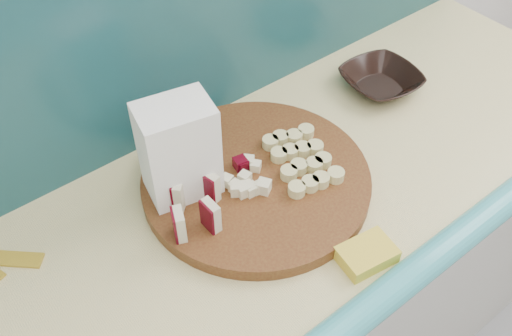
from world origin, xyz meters
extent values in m
cube|color=#EAD589|center=(0.10, 1.50, 0.90)|extent=(2.20, 0.60, 0.03)
cube|color=teal|center=(0.10, 1.79, 1.16)|extent=(2.20, 0.02, 0.50)
cylinder|color=#451E0E|center=(0.30, 1.54, 0.92)|extent=(0.57, 0.57, 0.03)
cube|color=beige|center=(0.10, 1.50, 0.97)|extent=(0.03, 0.04, 0.06)
cube|color=#470511|center=(0.09, 1.51, 0.97)|extent=(0.02, 0.04, 0.06)
cube|color=beige|center=(0.14, 1.56, 0.97)|extent=(0.03, 0.04, 0.06)
cube|color=#470511|center=(0.13, 1.57, 0.97)|extent=(0.02, 0.04, 0.06)
cube|color=beige|center=(0.18, 1.62, 0.97)|extent=(0.03, 0.04, 0.06)
cube|color=#470511|center=(0.17, 1.63, 0.97)|extent=(0.02, 0.04, 0.06)
cube|color=beige|center=(0.16, 1.49, 0.97)|extent=(0.03, 0.04, 0.06)
cube|color=#470511|center=(0.15, 1.49, 0.97)|extent=(0.02, 0.04, 0.06)
cube|color=beige|center=(0.20, 1.55, 0.97)|extent=(0.03, 0.04, 0.06)
cube|color=#470511|center=(0.19, 1.55, 0.97)|extent=(0.02, 0.04, 0.06)
cube|color=beige|center=(0.29, 1.54, 0.95)|extent=(0.02, 0.02, 0.02)
cube|color=beige|center=(0.29, 1.55, 0.95)|extent=(0.02, 0.02, 0.02)
cube|color=#470511|center=(0.30, 1.56, 0.95)|extent=(0.02, 0.02, 0.02)
cube|color=beige|center=(0.28, 1.56, 0.95)|extent=(0.02, 0.02, 0.02)
cube|color=beige|center=(0.27, 1.57, 0.95)|extent=(0.02, 0.02, 0.02)
cube|color=beige|center=(0.26, 1.57, 0.95)|extent=(0.02, 0.02, 0.02)
cube|color=beige|center=(0.26, 1.55, 0.95)|extent=(0.02, 0.02, 0.02)
cube|color=beige|center=(0.25, 1.55, 0.95)|extent=(0.02, 0.02, 0.02)
cube|color=#470511|center=(0.25, 1.53, 0.95)|extent=(0.02, 0.02, 0.02)
cube|color=beige|center=(0.27, 1.53, 0.95)|extent=(0.02, 0.02, 0.02)
cube|color=beige|center=(0.27, 1.52, 0.95)|extent=(0.02, 0.02, 0.02)
cube|color=beige|center=(0.28, 1.54, 0.95)|extent=(0.02, 0.02, 0.02)
cube|color=beige|center=(0.29, 1.53, 0.95)|extent=(0.02, 0.02, 0.02)
cylinder|color=#CFC47E|center=(0.34, 1.46, 0.95)|extent=(0.03, 0.03, 0.02)
cylinder|color=#CFC47E|center=(0.36, 1.45, 0.95)|extent=(0.03, 0.03, 0.02)
cylinder|color=#CFC47E|center=(0.39, 1.44, 0.95)|extent=(0.03, 0.03, 0.02)
cylinder|color=#CFC47E|center=(0.41, 1.43, 0.95)|extent=(0.03, 0.03, 0.02)
cylinder|color=#CFC47E|center=(0.35, 1.50, 0.95)|extent=(0.03, 0.03, 0.02)
cylinder|color=#CFC47E|center=(0.38, 1.49, 0.95)|extent=(0.03, 0.03, 0.02)
cylinder|color=#CFC47E|center=(0.40, 1.48, 0.95)|extent=(0.03, 0.03, 0.02)
cylinder|color=#CFC47E|center=(0.43, 1.47, 0.95)|extent=(0.03, 0.03, 0.02)
cylinder|color=#CFC47E|center=(0.36, 1.54, 0.95)|extent=(0.03, 0.03, 0.02)
cylinder|color=#CFC47E|center=(0.39, 1.53, 0.95)|extent=(0.03, 0.03, 0.02)
cylinder|color=#CFC47E|center=(0.42, 1.53, 0.95)|extent=(0.03, 0.03, 0.02)
cylinder|color=#CFC47E|center=(0.44, 1.52, 0.95)|extent=(0.03, 0.03, 0.02)
cylinder|color=#CFC47E|center=(0.38, 1.59, 0.95)|extent=(0.03, 0.03, 0.02)
cylinder|color=#CFC47E|center=(0.40, 1.58, 0.95)|extent=(0.03, 0.03, 0.02)
cylinder|color=#CFC47E|center=(0.43, 1.57, 0.95)|extent=(0.03, 0.03, 0.02)
cylinder|color=#CFC47E|center=(0.46, 1.56, 0.95)|extent=(0.03, 0.03, 0.02)
imported|color=black|center=(0.73, 1.60, 0.93)|extent=(0.20, 0.20, 0.04)
cube|color=white|center=(0.17, 1.60, 1.02)|extent=(0.15, 0.12, 0.23)
cube|color=yellow|center=(0.34, 1.27, 0.92)|extent=(0.11, 0.08, 0.03)
cube|color=gold|center=(-0.17, 1.68, 0.91)|extent=(0.13, 0.12, 0.01)
camera|label=1|loc=(-0.18, 0.93, 1.76)|focal=40.00mm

